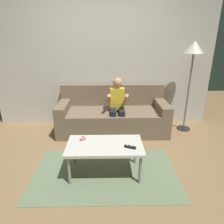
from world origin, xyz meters
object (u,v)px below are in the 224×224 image
Objects in this scene: coffee_table at (105,147)px; floor_lamp at (193,54)px; game_remote_black_near_edge at (130,147)px; couch at (113,116)px; person_seated_on_couch at (117,104)px; nunchuk_pink at (83,138)px.

floor_lamp is at bearing 41.16° from coffee_table.
game_remote_black_near_edge is (0.30, -0.09, 0.05)m from coffee_table.
couch is 1.39m from game_remote_black_near_edge.
coffee_table is 6.54× the size of game_remote_black_near_edge.
coffee_table is 0.58× the size of floor_lamp.
floor_lamp reaches higher than coffee_table.
game_remote_black_near_edge is 2.05m from floor_lamp.
nunchuk_pink is at bearing -116.05° from person_seated_on_couch.
floor_lamp is (1.27, 0.18, 0.80)m from person_seated_on_couch.
floor_lamp is at bearing 33.68° from nunchuk_pink.
person_seated_on_couch is 7.07× the size of game_remote_black_near_edge.
nunchuk_pink reaches higher than coffee_table.
couch is 1.22× the size of floor_lamp.
game_remote_black_near_edge is at bearing -19.99° from nunchuk_pink.
floor_lamp reaches higher than person_seated_on_couch.
nunchuk_pink is (-0.28, 0.12, 0.06)m from coffee_table.
game_remote_black_near_edge is at bearing -85.35° from person_seated_on_couch.
game_remote_black_near_edge is at bearing -16.44° from coffee_table.
person_seated_on_couch is at bearing -171.77° from floor_lamp.
nunchuk_pink is 0.06× the size of floor_lamp.
coffee_table is at bearing -100.43° from person_seated_on_couch.
person_seated_on_couch is 1.11m from nunchuk_pink.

